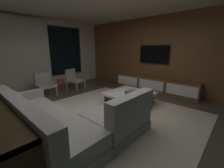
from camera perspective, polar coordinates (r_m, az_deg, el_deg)
The scene contains 12 objects.
floor at distance 3.41m, azimuth -4.35°, elevation -13.22°, with size 9.20×9.20×0.00m, color #473D33.
back_wall_with_window at distance 6.18m, azimuth -29.16°, elevation 10.23°, with size 6.60×0.30×2.70m.
media_wall at distance 5.59m, azimuth 19.26°, elevation 11.06°, with size 0.12×7.80×2.70m.
area_rug at distance 3.57m, azimuth 0.95°, elevation -11.77°, with size 3.20×3.80×0.01m, color beige.
sectional_couch at distance 2.75m, azimuth -18.58°, elevation -14.22°, with size 1.98×2.50×0.82m.
coffee_table at distance 4.08m, azimuth 6.96°, elevation -5.73°, with size 1.16×1.16×0.36m.
book_stack_on_coffee_table at distance 3.94m, azimuth 7.09°, elevation -3.17°, with size 0.27×0.18×0.09m.
accent_chair_near_window at distance 5.77m, azimuth -15.03°, elevation 2.25°, with size 0.67×0.69×0.78m.
accent_chair_by_curtain at distance 5.28m, azimuth -25.39°, elevation 0.30°, with size 0.55×0.57×0.78m.
side_stool at distance 5.51m, azimuth -19.88°, elevation 0.71°, with size 0.32×0.32×0.46m.
media_console at distance 5.50m, azimuth 16.66°, elevation -0.37°, with size 0.46×3.10×0.52m.
mounted_tv at distance 5.60m, azimuth 16.43°, elevation 11.27°, with size 0.05×1.15×0.67m.
Camera 1 is at (-2.07, -2.23, 1.55)m, focal length 22.87 mm.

